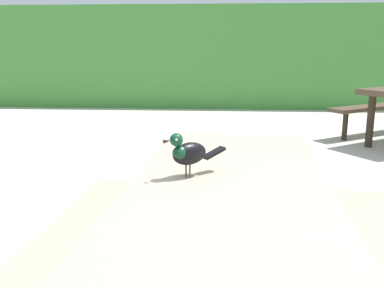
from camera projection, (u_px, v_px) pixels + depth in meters
The scene contains 3 objects.
hedge_wall at pixel (230, 56), 9.56m from camera, with size 28.00×2.38×2.05m, color #428438.
picnic_table_foreground at pixel (229, 225), 1.68m from camera, with size 1.79×1.85×0.74m.
bird_grackle at pixel (187, 152), 1.67m from camera, with size 0.24×0.19×0.18m.
Camera 1 is at (-0.21, -1.30, 1.25)m, focal length 39.79 mm.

